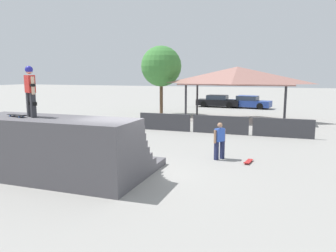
% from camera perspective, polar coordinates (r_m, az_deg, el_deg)
% --- Properties ---
extents(ground_plane, '(160.00, 160.00, 0.00)m').
position_cam_1_polar(ground_plane, '(11.28, -6.82, -8.92)').
color(ground_plane, gray).
extents(quarter_pipe_ramp, '(5.78, 3.94, 2.06)m').
position_cam_1_polar(quarter_pipe_ramp, '(11.74, -18.30, -4.08)').
color(quarter_pipe_ramp, '#565459').
rests_on(quarter_pipe_ramp, ground).
extents(skater_on_deck, '(0.69, 0.48, 1.67)m').
position_cam_1_polar(skater_on_deck, '(11.66, -22.88, 6.14)').
color(skater_on_deck, '#2D2D33').
rests_on(skater_on_deck, quarter_pipe_ramp).
extents(skateboard_on_deck, '(0.86, 0.40, 0.09)m').
position_cam_1_polar(skateboard_on_deck, '(11.93, -24.78, 1.72)').
color(skateboard_on_deck, blue).
rests_on(skateboard_on_deck, quarter_pipe_ramp).
extents(bystander_walking, '(0.43, 0.55, 1.52)m').
position_cam_1_polar(bystander_walking, '(13.50, 8.97, -2.26)').
color(bystander_walking, '#1E2347').
rests_on(bystander_walking, ground).
extents(skateboard_on_ground, '(0.31, 0.80, 0.09)m').
position_cam_1_polar(skateboard_on_ground, '(13.35, 13.82, -6.01)').
color(skateboard_on_ground, red).
rests_on(skateboard_on_ground, ground).
extents(barrier_fence, '(10.20, 0.12, 1.05)m').
position_cam_1_polar(barrier_fence, '(19.39, 9.10, 0.20)').
color(barrier_fence, '#3D3D42').
rests_on(barrier_fence, ground).
extents(pavilion_shelter, '(8.24, 4.03, 4.02)m').
position_cam_1_polar(pavilion_shelter, '(25.39, 11.95, 8.53)').
color(pavilion_shelter, '#2D2D33').
rests_on(pavilion_shelter, ground).
extents(tree_beside_pavilion, '(3.42, 3.42, 5.83)m').
position_cam_1_polar(tree_beside_pavilion, '(28.10, -1.19, 10.34)').
color(tree_beside_pavilion, brown).
rests_on(tree_beside_pavilion, ground).
extents(parked_car_black, '(4.60, 1.93, 1.27)m').
position_cam_1_polar(parked_car_black, '(35.09, 8.71, 4.26)').
color(parked_car_black, black).
rests_on(parked_car_black, ground).
extents(parked_car_blue, '(4.65, 2.37, 1.27)m').
position_cam_1_polar(parked_car_blue, '(34.58, 13.80, 4.03)').
color(parked_car_blue, navy).
rests_on(parked_car_blue, ground).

